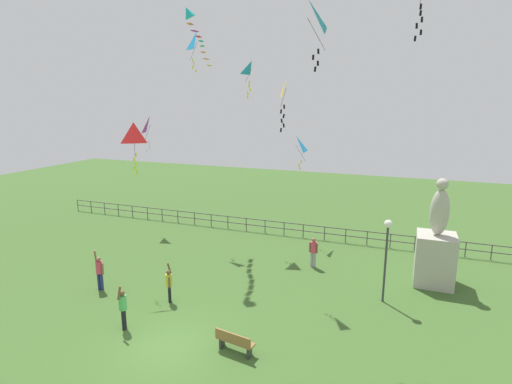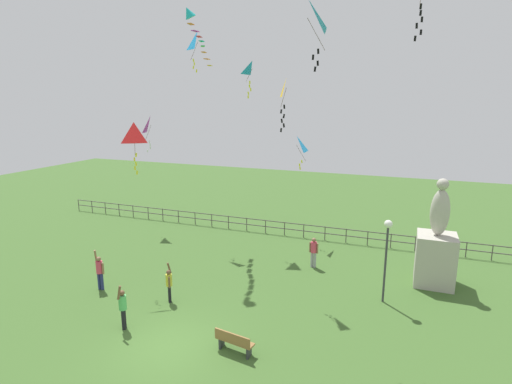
{
  "view_description": "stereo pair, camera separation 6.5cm",
  "coord_description": "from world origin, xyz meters",
  "px_view_note": "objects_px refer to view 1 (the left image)",
  "views": [
    {
      "loc": [
        7.88,
        -11.47,
        9.0
      ],
      "look_at": [
        1.44,
        5.4,
        4.96
      ],
      "focal_mm": 28.32,
      "sensor_mm": 36.0,
      "label": 1
    },
    {
      "loc": [
        7.94,
        -11.45,
        9.0
      ],
      "look_at": [
        1.44,
        5.4,
        4.96
      ],
      "focal_mm": 28.32,
      "sensor_mm": 36.0,
      "label": 2
    }
  ],
  "objects_px": {
    "lamppost": "(387,242)",
    "kite_0": "(296,146)",
    "person_2": "(169,283)",
    "kite_6": "(197,43)",
    "statue_monument": "(436,251)",
    "kite_1": "(150,126)",
    "person_0": "(123,306)",
    "person_1": "(99,270)",
    "park_bench": "(234,341)",
    "kite_7": "(286,91)",
    "person_3": "(313,250)",
    "kite_5": "(134,136)",
    "kite_4": "(308,19)",
    "streamer_kite": "(190,17)",
    "kite_2": "(252,70)"
  },
  "relations": [
    {
      "from": "lamppost",
      "to": "kite_0",
      "type": "distance_m",
      "value": 10.12
    },
    {
      "from": "person_2",
      "to": "kite_6",
      "type": "xyz_separation_m",
      "value": [
        -3.65,
        9.95,
        11.81
      ]
    },
    {
      "from": "statue_monument",
      "to": "kite_1",
      "type": "bearing_deg",
      "value": 170.39
    },
    {
      "from": "statue_monument",
      "to": "person_0",
      "type": "height_order",
      "value": "statue_monument"
    },
    {
      "from": "person_1",
      "to": "park_bench",
      "type": "bearing_deg",
      "value": -15.88
    },
    {
      "from": "person_0",
      "to": "kite_6",
      "type": "bearing_deg",
      "value": 104.17
    },
    {
      "from": "kite_6",
      "to": "kite_7",
      "type": "relative_size",
      "value": 1.0
    },
    {
      "from": "lamppost",
      "to": "person_3",
      "type": "distance_m",
      "value": 5.17
    },
    {
      "from": "person_0",
      "to": "kite_0",
      "type": "distance_m",
      "value": 14.74
    },
    {
      "from": "kite_0",
      "to": "kite_5",
      "type": "height_order",
      "value": "kite_5"
    },
    {
      "from": "lamppost",
      "to": "person_0",
      "type": "height_order",
      "value": "lamppost"
    },
    {
      "from": "lamppost",
      "to": "kite_7",
      "type": "height_order",
      "value": "kite_7"
    },
    {
      "from": "kite_4",
      "to": "kite_5",
      "type": "height_order",
      "value": "kite_4"
    },
    {
      "from": "lamppost",
      "to": "streamer_kite",
      "type": "xyz_separation_m",
      "value": [
        -11.11,
        2.66,
        10.6
      ]
    },
    {
      "from": "statue_monument",
      "to": "lamppost",
      "type": "distance_m",
      "value": 3.83
    },
    {
      "from": "lamppost",
      "to": "kite_5",
      "type": "bearing_deg",
      "value": -173.1
    },
    {
      "from": "person_2",
      "to": "kite_0",
      "type": "xyz_separation_m",
      "value": [
        2.91,
        10.75,
        5.31
      ]
    },
    {
      "from": "statue_monument",
      "to": "kite_7",
      "type": "distance_m",
      "value": 10.86
    },
    {
      "from": "kite_5",
      "to": "kite_6",
      "type": "relative_size",
      "value": 0.98
    },
    {
      "from": "person_3",
      "to": "kite_4",
      "type": "distance_m",
      "value": 12.08
    },
    {
      "from": "park_bench",
      "to": "person_1",
      "type": "distance_m",
      "value": 8.54
    },
    {
      "from": "kite_1",
      "to": "kite_2",
      "type": "bearing_deg",
      "value": 1.2
    },
    {
      "from": "statue_monument",
      "to": "kite_5",
      "type": "bearing_deg",
      "value": -163.12
    },
    {
      "from": "person_2",
      "to": "kite_4",
      "type": "height_order",
      "value": "kite_4"
    },
    {
      "from": "person_1",
      "to": "kite_0",
      "type": "height_order",
      "value": "kite_0"
    },
    {
      "from": "person_3",
      "to": "kite_0",
      "type": "distance_m",
      "value": 7.27
    },
    {
      "from": "lamppost",
      "to": "kite_6",
      "type": "relative_size",
      "value": 1.55
    },
    {
      "from": "statue_monument",
      "to": "person_1",
      "type": "bearing_deg",
      "value": -156.69
    },
    {
      "from": "park_bench",
      "to": "person_2",
      "type": "distance_m",
      "value": 5.03
    },
    {
      "from": "lamppost",
      "to": "park_bench",
      "type": "xyz_separation_m",
      "value": [
        -4.81,
        -6.0,
        -2.43
      ]
    },
    {
      "from": "park_bench",
      "to": "kite_0",
      "type": "xyz_separation_m",
      "value": [
        -1.44,
        13.23,
        5.77
      ]
    },
    {
      "from": "person_1",
      "to": "kite_4",
      "type": "distance_m",
      "value": 14.75
    },
    {
      "from": "kite_0",
      "to": "lamppost",
      "type": "bearing_deg",
      "value": -49.16
    },
    {
      "from": "kite_4",
      "to": "kite_2",
      "type": "bearing_deg",
      "value": 124.01
    },
    {
      "from": "park_bench",
      "to": "streamer_kite",
      "type": "height_order",
      "value": "streamer_kite"
    },
    {
      "from": "kite_4",
      "to": "streamer_kite",
      "type": "distance_m",
      "value": 9.14
    },
    {
      "from": "kite_2",
      "to": "kite_5",
      "type": "height_order",
      "value": "kite_2"
    },
    {
      "from": "kite_6",
      "to": "streamer_kite",
      "type": "relative_size",
      "value": 0.52
    },
    {
      "from": "park_bench",
      "to": "kite_1",
      "type": "relative_size",
      "value": 0.61
    },
    {
      "from": "kite_4",
      "to": "streamer_kite",
      "type": "xyz_separation_m",
      "value": [
        -7.73,
        4.65,
        1.43
      ]
    },
    {
      "from": "kite_0",
      "to": "kite_4",
      "type": "height_order",
      "value": "kite_4"
    },
    {
      "from": "kite_1",
      "to": "streamer_kite",
      "type": "bearing_deg",
      "value": -32.19
    },
    {
      "from": "person_2",
      "to": "kite_7",
      "type": "relative_size",
      "value": 0.72
    },
    {
      "from": "person_0",
      "to": "kite_2",
      "type": "relative_size",
      "value": 0.89
    },
    {
      "from": "person_1",
      "to": "kite_1",
      "type": "relative_size",
      "value": 0.79
    },
    {
      "from": "kite_2",
      "to": "kite_0",
      "type": "bearing_deg",
      "value": 20.54
    },
    {
      "from": "kite_5",
      "to": "kite_6",
      "type": "xyz_separation_m",
      "value": [
        -0.67,
        7.9,
        5.36
      ]
    },
    {
      "from": "park_bench",
      "to": "kite_5",
      "type": "distance_m",
      "value": 11.04
    },
    {
      "from": "kite_6",
      "to": "kite_5",
      "type": "bearing_deg",
      "value": -85.12
    },
    {
      "from": "person_1",
      "to": "person_2",
      "type": "height_order",
      "value": "person_1"
    }
  ]
}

